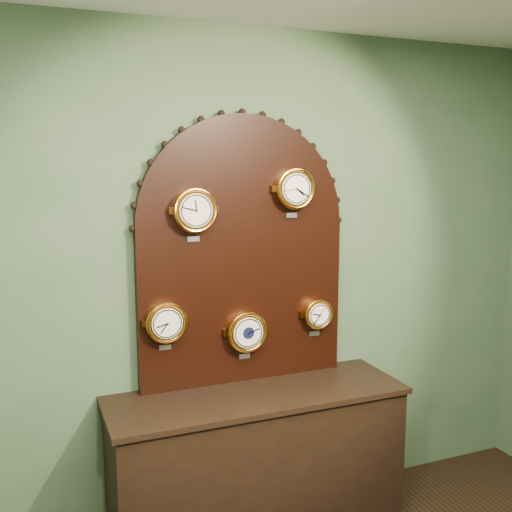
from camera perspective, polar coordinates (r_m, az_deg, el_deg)
name	(u,v)px	position (r m, az deg, el deg)	size (l,w,h in m)	color
wall_back	(240,281)	(3.38, -1.59, -2.39)	(4.00, 4.00, 0.00)	#486243
shop_counter	(257,466)	(3.48, 0.13, -19.59)	(1.60, 0.50, 0.80)	black
display_board	(243,243)	(3.29, -1.30, 1.30)	(1.26, 0.06, 1.53)	black
roman_clock	(195,210)	(3.11, -5.94, 4.42)	(0.24, 0.08, 0.29)	orange
arabic_clock	(294,189)	(3.31, 3.72, 6.51)	(0.23, 0.08, 0.28)	orange
hygrometer	(166,322)	(3.18, -8.68, -6.33)	(0.22, 0.08, 0.27)	orange
barometer	(247,332)	(3.33, -0.92, -7.30)	(0.24, 0.08, 0.29)	orange
tide_clock	(317,314)	(3.50, 5.92, -5.57)	(0.18, 0.08, 0.23)	orange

